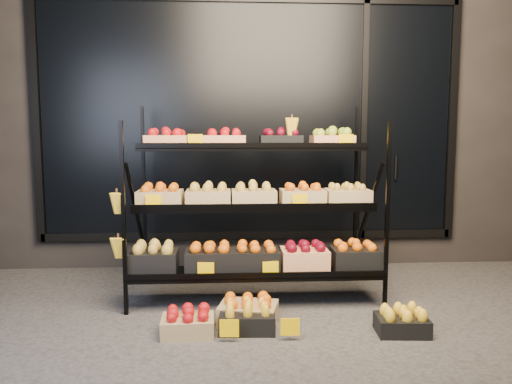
{
  "coord_description": "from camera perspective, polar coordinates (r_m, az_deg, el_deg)",
  "views": [
    {
      "loc": [
        -0.24,
        -3.63,
        1.39
      ],
      "look_at": [
        0.01,
        0.55,
        0.91
      ],
      "focal_mm": 35.0,
      "sensor_mm": 36.0,
      "label": 1
    }
  ],
  "objects": [
    {
      "name": "display_rack",
      "position": [
        4.28,
        -0.33,
        -1.61
      ],
      "size": [
        2.18,
        1.02,
        1.66
      ],
      "color": "black",
      "rests_on": "ground"
    },
    {
      "name": "ground",
      "position": [
        3.89,
        0.34,
        -14.42
      ],
      "size": [
        24.0,
        24.0,
        0.0
      ],
      "primitive_type": "plane",
      "color": "#514F4C",
      "rests_on": "ground"
    },
    {
      "name": "floor_crate_midright",
      "position": [
        3.81,
        -0.9,
        -13.34
      ],
      "size": [
        0.48,
        0.39,
        0.21
      ],
      "rotation": [
        0.0,
        0.0,
        -0.22
      ],
      "color": "tan",
      "rests_on": "ground"
    },
    {
      "name": "building",
      "position": [
        6.23,
        -1.22,
        9.79
      ],
      "size": [
        6.0,
        2.08,
        3.5
      ],
      "color": "#2D2826",
      "rests_on": "ground"
    },
    {
      "name": "floor_crate_midleft",
      "position": [
        3.68,
        -0.99,
        -14.12
      ],
      "size": [
        0.41,
        0.31,
        0.2
      ],
      "rotation": [
        0.0,
        0.0,
        -0.06
      ],
      "color": "black",
      "rests_on": "ground"
    },
    {
      "name": "tag_floor_b",
      "position": [
        3.52,
        3.92,
        -15.73
      ],
      "size": [
        0.13,
        0.01,
        0.12
      ],
      "primitive_type": "cube",
      "color": "#FFC400",
      "rests_on": "ground"
    },
    {
      "name": "tag_floor_a",
      "position": [
        3.49,
        -3.07,
        -15.9
      ],
      "size": [
        0.13,
        0.01,
        0.12
      ],
      "primitive_type": "cube",
      "color": "#FFC400",
      "rests_on": "ground"
    },
    {
      "name": "floor_crate_right",
      "position": [
        3.77,
        16.33,
        -14.01
      ],
      "size": [
        0.37,
        0.29,
        0.19
      ],
      "rotation": [
        0.0,
        0.0,
        -0.08
      ],
      "color": "black",
      "rests_on": "ground"
    },
    {
      "name": "floor_crate_left",
      "position": [
        3.64,
        -7.81,
        -14.53
      ],
      "size": [
        0.37,
        0.28,
        0.19
      ],
      "rotation": [
        0.0,
        0.0,
        0.03
      ],
      "color": "tan",
      "rests_on": "ground"
    }
  ]
}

